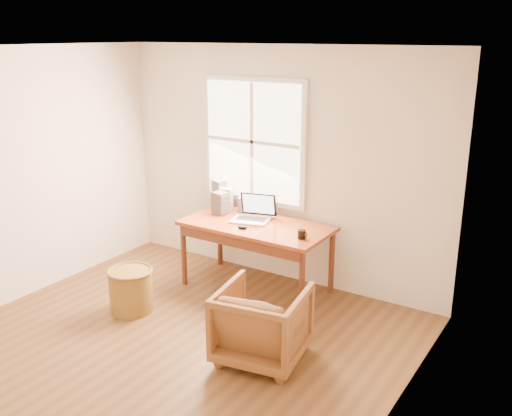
# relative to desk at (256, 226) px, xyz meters

# --- Properties ---
(room_shell) EXTENTS (4.04, 4.54, 2.64)m
(room_shell) POSITION_rel_desk_xyz_m (-0.02, -1.64, 0.59)
(room_shell) COLOR brown
(room_shell) RESTS_ON ground
(desk) EXTENTS (1.60, 0.80, 0.04)m
(desk) POSITION_rel_desk_xyz_m (0.00, 0.00, 0.00)
(desk) COLOR brown
(desk) RESTS_ON room_shell
(armchair) EXTENTS (0.82, 0.84, 0.66)m
(armchair) POSITION_rel_desk_xyz_m (0.80, -1.17, -0.40)
(armchair) COLOR brown
(armchair) RESTS_ON room_shell
(wicker_stool) EXTENTS (0.44, 0.44, 0.43)m
(wicker_stool) POSITION_rel_desk_xyz_m (-0.79, -1.13, -0.51)
(wicker_stool) COLOR olive
(wicker_stool) RESTS_ON room_shell
(laptop) EXTENTS (0.46, 0.47, 0.28)m
(laptop) POSITION_rel_desk_xyz_m (-0.10, 0.03, 0.16)
(laptop) COLOR silver
(laptop) RESTS_ON desk
(mouse) EXTENTS (0.13, 0.10, 0.04)m
(mouse) POSITION_rel_desk_xyz_m (-0.04, -0.21, 0.04)
(mouse) COLOR black
(mouse) RESTS_ON desk
(coffee_mug) EXTENTS (0.09, 0.09, 0.09)m
(coffee_mug) POSITION_rel_desk_xyz_m (0.62, -0.14, 0.06)
(coffee_mug) COLOR black
(coffee_mug) RESTS_ON desk
(cd_stack_a) EXTENTS (0.16, 0.15, 0.26)m
(cd_stack_a) POSITION_rel_desk_xyz_m (-0.56, 0.24, 0.15)
(cd_stack_a) COLOR silver
(cd_stack_a) RESTS_ON desk
(cd_stack_b) EXTENTS (0.18, 0.16, 0.25)m
(cd_stack_b) POSITION_rel_desk_xyz_m (-0.54, 0.09, 0.14)
(cd_stack_b) COLOR #25252A
(cd_stack_b) RESTS_ON desk
(cd_stack_c) EXTENTS (0.18, 0.16, 0.33)m
(cd_stack_c) POSITION_rel_desk_xyz_m (-0.69, 0.28, 0.18)
(cd_stack_c) COLOR #9495A1
(cd_stack_c) RESTS_ON desk
(cd_stack_d) EXTENTS (0.16, 0.14, 0.18)m
(cd_stack_d) POSITION_rel_desk_xyz_m (-0.33, 0.29, 0.11)
(cd_stack_d) COLOR silver
(cd_stack_d) RESTS_ON desk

